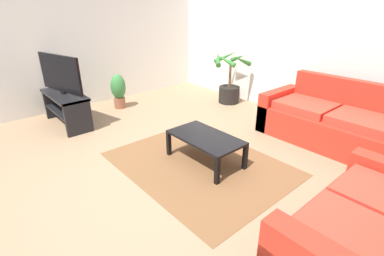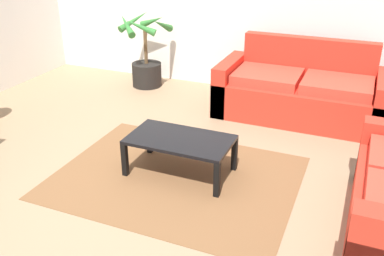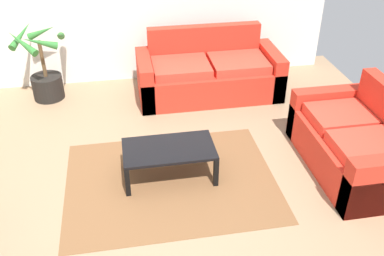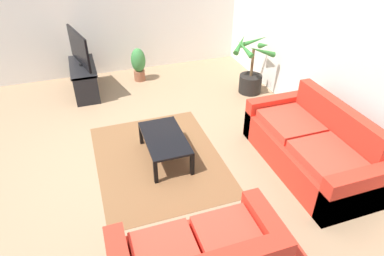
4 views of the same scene
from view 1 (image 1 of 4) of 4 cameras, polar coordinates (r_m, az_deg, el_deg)
name	(u,v)px [view 1 (image 1 of 4)]	position (r m, az deg, el deg)	size (l,w,h in m)	color
ground_plane	(162,166)	(3.64, -5.97, -7.68)	(6.60, 6.60, 0.00)	#937556
wall_back	(302,38)	(5.43, 21.26, 16.47)	(6.00, 0.06, 2.70)	silver
wall_left	(63,37)	(5.87, -24.58, 16.40)	(0.06, 6.00, 2.70)	silver
couch_main	(333,123)	(4.59, 26.48, 0.84)	(1.98, 0.90, 0.90)	red
couch_loveseat	(375,240)	(2.61, 32.95, -18.48)	(0.90, 1.56, 0.90)	red
tv_stand	(66,105)	(5.17, -24.07, 4.31)	(1.10, 0.45, 0.55)	black
tv	(60,74)	(5.05, -25.03, 9.92)	(1.02, 0.28, 0.63)	black
coffee_table	(205,140)	(3.58, 2.73, -2.35)	(0.96, 0.54, 0.36)	black
area_rug	(199,164)	(3.67, 1.49, -7.20)	(2.20, 1.70, 0.01)	brown
potted_palm	(229,85)	(5.91, 7.50, 8.67)	(0.72, 0.76, 1.05)	black
potted_plant_small	(118,90)	(5.72, -14.60, 7.43)	(0.28, 0.28, 0.67)	brown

